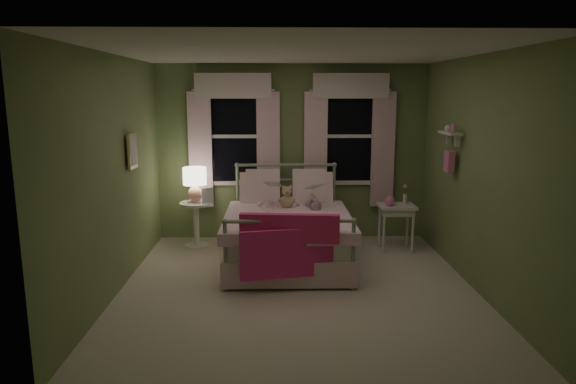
{
  "coord_description": "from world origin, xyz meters",
  "views": [
    {
      "loc": [
        -0.24,
        -5.53,
        2.19
      ],
      "look_at": [
        -0.09,
        0.58,
        1.0
      ],
      "focal_mm": 32.0,
      "sensor_mm": 36.0,
      "label": 1
    }
  ],
  "objects_px": {
    "nightstand_left": "(196,218)",
    "bed": "(287,233)",
    "nightstand_right": "(396,212)",
    "child_right": "(307,185)",
    "table_lamp": "(195,181)",
    "child_left": "(266,184)",
    "teddy_bear": "(287,198)"
  },
  "relations": [
    {
      "from": "child_right",
      "to": "table_lamp",
      "type": "bearing_deg",
      "value": -25.47
    },
    {
      "from": "child_right",
      "to": "teddy_bear",
      "type": "xyz_separation_m",
      "value": [
        -0.28,
        -0.16,
        -0.15
      ]
    },
    {
      "from": "teddy_bear",
      "to": "nightstand_right",
      "type": "xyz_separation_m",
      "value": [
        1.53,
        0.2,
        -0.24
      ]
    },
    {
      "from": "bed",
      "to": "nightstand_right",
      "type": "xyz_separation_m",
      "value": [
        1.53,
        0.47,
        0.17
      ]
    },
    {
      "from": "nightstand_left",
      "to": "bed",
      "type": "bearing_deg",
      "value": -28.7
    },
    {
      "from": "bed",
      "to": "nightstand_right",
      "type": "bearing_deg",
      "value": 16.93
    },
    {
      "from": "teddy_bear",
      "to": "nightstand_right",
      "type": "bearing_deg",
      "value": 7.57
    },
    {
      "from": "nightstand_left",
      "to": "nightstand_right",
      "type": "bearing_deg",
      "value": -4.84
    },
    {
      "from": "bed",
      "to": "nightstand_right",
      "type": "height_order",
      "value": "bed"
    },
    {
      "from": "child_left",
      "to": "teddy_bear",
      "type": "relative_size",
      "value": 2.51
    },
    {
      "from": "bed",
      "to": "table_lamp",
      "type": "bearing_deg",
      "value": 151.3
    },
    {
      "from": "child_left",
      "to": "nightstand_left",
      "type": "distance_m",
      "value": 1.18
    },
    {
      "from": "bed",
      "to": "table_lamp",
      "type": "distance_m",
      "value": 1.58
    },
    {
      "from": "child_right",
      "to": "table_lamp",
      "type": "relative_size",
      "value": 1.52
    },
    {
      "from": "bed",
      "to": "child_left",
      "type": "height_order",
      "value": "child_left"
    },
    {
      "from": "child_left",
      "to": "nightstand_left",
      "type": "xyz_separation_m",
      "value": [
        -1.01,
        0.28,
        -0.55
      ]
    },
    {
      "from": "bed",
      "to": "child_right",
      "type": "bearing_deg",
      "value": 56.4
    },
    {
      "from": "nightstand_left",
      "to": "teddy_bear",
      "type": "bearing_deg",
      "value": -18.96
    },
    {
      "from": "table_lamp",
      "to": "nightstand_right",
      "type": "height_order",
      "value": "table_lamp"
    },
    {
      "from": "bed",
      "to": "teddy_bear",
      "type": "xyz_separation_m",
      "value": [
        -0.0,
        0.26,
        0.41
      ]
    },
    {
      "from": "child_left",
      "to": "teddy_bear",
      "type": "height_order",
      "value": "child_left"
    },
    {
      "from": "child_right",
      "to": "nightstand_right",
      "type": "relative_size",
      "value": 1.17
    },
    {
      "from": "child_left",
      "to": "nightstand_right",
      "type": "distance_m",
      "value": 1.86
    },
    {
      "from": "teddy_bear",
      "to": "nightstand_right",
      "type": "height_order",
      "value": "teddy_bear"
    },
    {
      "from": "bed",
      "to": "nightstand_right",
      "type": "relative_size",
      "value": 3.18
    },
    {
      "from": "bed",
      "to": "teddy_bear",
      "type": "distance_m",
      "value": 0.49
    },
    {
      "from": "nightstand_left",
      "to": "table_lamp",
      "type": "relative_size",
      "value": 1.32
    },
    {
      "from": "child_left",
      "to": "nightstand_left",
      "type": "bearing_deg",
      "value": -20.17
    },
    {
      "from": "teddy_bear",
      "to": "child_right",
      "type": "bearing_deg",
      "value": 29.5
    },
    {
      "from": "child_right",
      "to": "table_lamp",
      "type": "xyz_separation_m",
      "value": [
        -1.57,
        0.28,
        0.01
      ]
    },
    {
      "from": "table_lamp",
      "to": "nightstand_left",
      "type": "bearing_deg",
      "value": 180.0
    },
    {
      "from": "nightstand_left",
      "to": "table_lamp",
      "type": "height_order",
      "value": "table_lamp"
    }
  ]
}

